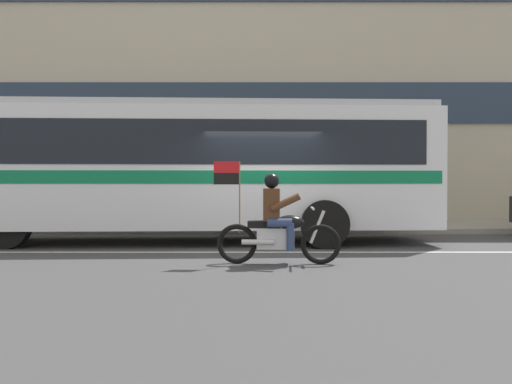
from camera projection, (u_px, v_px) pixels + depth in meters
name	position (u px, v px, depth m)	size (l,w,h in m)	color
ground_plane	(265.00, 249.00, 11.30)	(60.00, 60.00, 0.00)	#3D3D3F
sidewalk_curb	(263.00, 226.00, 16.39)	(28.00, 3.80, 0.15)	gray
lane_center_stripe	(265.00, 252.00, 10.70)	(26.60, 0.14, 0.01)	silver
office_building_facade	(262.00, 54.00, 18.59)	(28.00, 0.89, 11.91)	#B2A893
transit_bus	(184.00, 163.00, 12.46)	(11.75, 3.08, 3.22)	silver
motorcycle_with_rider	(279.00, 225.00, 9.12)	(2.19, 0.64, 1.78)	black
fire_hydrant	(125.00, 213.00, 15.43)	(0.22, 0.30, 0.75)	red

